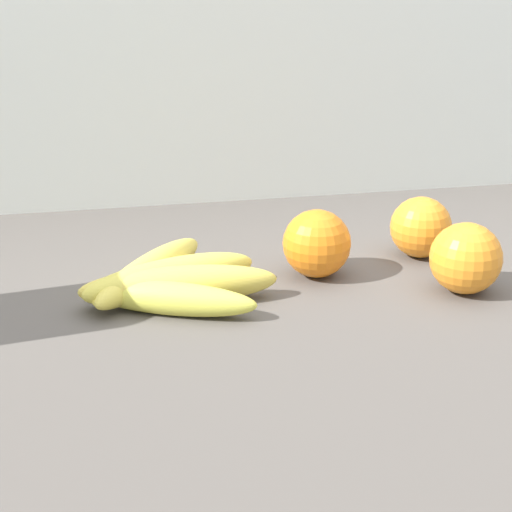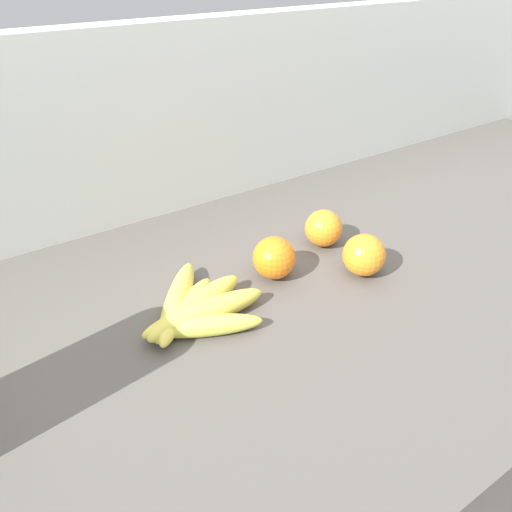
% 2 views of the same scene
% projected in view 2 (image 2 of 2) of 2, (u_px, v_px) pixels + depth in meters
% --- Properties ---
extents(ground_plane, '(6.00, 6.00, 0.00)m').
position_uv_depth(ground_plane, '(329.00, 503.00, 1.37)').
color(ground_plane, beige).
extents(counter, '(1.95, 0.76, 0.92)m').
position_uv_depth(counter, '(347.00, 411.00, 1.11)').
color(counter, '#514C47').
rests_on(counter, ground).
extents(wall_back, '(2.35, 0.06, 1.30)m').
position_uv_depth(wall_back, '(260.00, 267.00, 1.28)').
color(wall_back, silver).
rests_on(wall_back, ground).
extents(banana_bunch, '(0.21, 0.21, 0.04)m').
position_uv_depth(banana_bunch, '(194.00, 310.00, 0.70)').
color(banana_bunch, '#D8D44C').
rests_on(banana_bunch, counter).
extents(orange_front, '(0.07, 0.07, 0.07)m').
position_uv_depth(orange_front, '(324.00, 228.00, 0.87)').
color(orange_front, orange).
rests_on(orange_front, counter).
extents(orange_right, '(0.08, 0.08, 0.08)m').
position_uv_depth(orange_right, '(274.00, 258.00, 0.79)').
color(orange_right, orange).
rests_on(orange_right, counter).
extents(orange_back_right, '(0.08, 0.08, 0.08)m').
position_uv_depth(orange_back_right, '(364.00, 255.00, 0.79)').
color(orange_back_right, orange).
rests_on(orange_back_right, counter).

